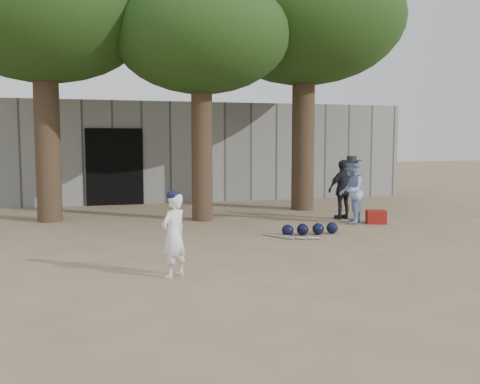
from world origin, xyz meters
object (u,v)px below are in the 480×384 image
object	(u,v)px
boy_player	(174,235)
red_bag	(376,217)
spectator_blue	(351,191)
spectator_dark	(343,190)

from	to	relation	value
boy_player	red_bag	bearing A→B (deg)	176.09
boy_player	spectator_blue	distance (m)	5.81
spectator_blue	spectator_dark	bearing A→B (deg)	-157.80
spectator_dark	boy_player	bearing A→B (deg)	32.79
spectator_dark	red_bag	size ratio (longest dim) A/B	3.31
boy_player	spectator_dark	bearing A→B (deg)	-175.61
spectator_blue	spectator_dark	distance (m)	0.67
boy_player	spectator_blue	bearing A→B (deg)	-179.44
spectator_dark	red_bag	bearing A→B (deg)	105.21
spectator_dark	red_bag	world-z (taller)	spectator_dark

